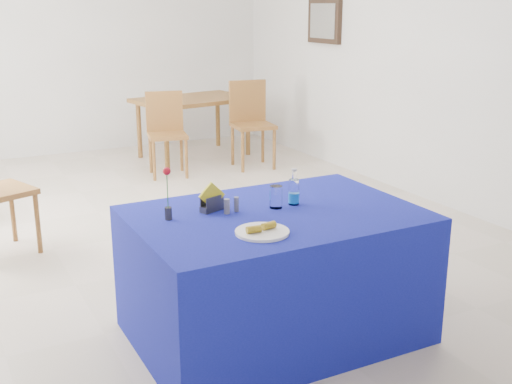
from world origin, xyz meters
The scene contains 16 objects.
floor centered at (0.00, 0.00, 0.00)m, with size 7.00×7.00×0.00m, color beige.
room_shell centered at (0.00, 0.00, 1.75)m, with size 7.00×7.00×7.00m.
picture_frame centered at (2.47, 1.60, 1.70)m, with size 0.06×0.64×0.52m, color black.
picture_art centered at (2.44, 1.60, 1.70)m, with size 0.02×0.52×0.40m, color #998C66.
plate centered at (-0.44, -2.28, 0.77)m, with size 0.28×0.28×0.01m, color white.
drinking_glass centered at (-0.16, -1.94, 0.82)m, with size 0.07×0.07×0.13m, color white.
salt_shaker centered at (-0.46, -1.91, 0.80)m, with size 0.03×0.03×0.09m, color slate.
pepper_shaker centered at (-0.40, -1.90, 0.80)m, with size 0.03×0.03×0.09m, color #5D5D61.
blue_table centered at (-0.21, -2.01, 0.38)m, with size 1.60×1.10×0.76m.
water_bottle centered at (-0.04, -1.93, 0.83)m, with size 0.06×0.06×0.21m.
napkin_holder centered at (-0.51, -1.82, 0.81)m, with size 0.16×0.10×0.17m.
rose_vase centered at (-0.79, -1.85, 0.90)m, with size 0.04×0.04×0.29m.
oak_table centered at (1.15, 2.55, 0.68)m, with size 1.53×1.12×0.76m.
chair_bg_left centered at (0.53, 1.85, 0.54)m, with size 0.50×0.50×0.94m.
chair_bg_right centered at (1.56, 1.77, 0.59)m, with size 0.52×0.52×1.02m.
banana_pieces centered at (-0.44, -2.29, 0.79)m, with size 0.18×0.06×0.04m.
Camera 1 is at (-1.89, -5.01, 1.88)m, focal length 45.00 mm.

